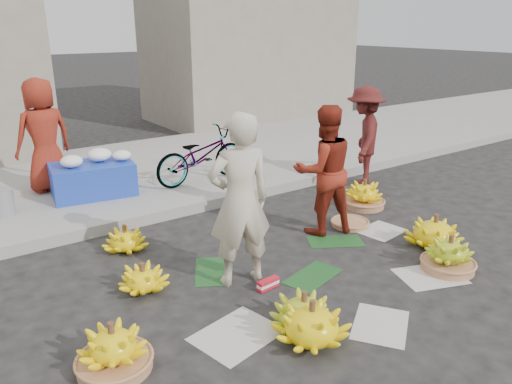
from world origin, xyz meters
TOP-DOWN VIEW (x-y plane):
  - ground at (0.00, 0.00)m, footprint 80.00×80.00m
  - curb at (0.00, 2.20)m, footprint 40.00×0.25m
  - sidewalk at (0.00, 4.30)m, footprint 40.00×4.00m
  - building_right at (4.50, 7.70)m, footprint 5.00×3.00m
  - newspaper_scatter at (0.00, -0.80)m, footprint 3.20×1.80m
  - banana_leaves at (-0.10, 0.20)m, footprint 2.00×1.00m
  - banana_bunch_0 at (-2.30, -0.42)m, footprint 0.57×0.57m
  - banana_bunch_1 at (-0.79, -0.85)m, footprint 0.61×0.61m
  - banana_bunch_2 at (-0.85, -1.03)m, footprint 0.68×0.68m
  - banana_bunch_3 at (1.18, -0.91)m, footprint 0.56×0.56m
  - banana_bunch_4 at (1.54, -0.46)m, footprint 0.80×0.80m
  - banana_bunch_5 at (1.87, 0.95)m, footprint 0.58×0.58m
  - banana_bunch_6 at (-1.65, 0.55)m, footprint 0.59×0.59m
  - banana_bunch_7 at (-1.44, 1.53)m, footprint 0.49×0.49m
  - basket_spare at (1.21, 0.56)m, footprint 0.49×0.49m
  - incense_stack at (-0.63, -0.13)m, footprint 0.24×0.10m
  - vendor_cream at (-0.77, 0.15)m, footprint 0.72×0.56m
  - vendor_red at (0.78, 0.64)m, footprint 0.92×0.80m
  - man_striped at (2.57, 1.66)m, footprint 1.15×1.13m
  - flower_table at (-1.20, 3.33)m, footprint 1.21×0.85m
  - grey_bucket at (-2.44, 3.22)m, footprint 0.30×0.30m
  - flower_vendor at (-1.67, 3.95)m, footprint 0.89×0.67m
  - bicycle at (0.40, 3.00)m, footprint 0.68×1.64m

SIDE VIEW (x-z plane):
  - ground at x=0.00m, z-range 0.00..0.00m
  - newspaper_scatter at x=0.00m, z-range 0.00..0.01m
  - banana_leaves at x=-0.10m, z-range 0.00..0.01m
  - basket_spare at x=1.21m, z-range 0.00..0.05m
  - incense_stack at x=-0.63m, z-range 0.01..0.10m
  - sidewalk at x=0.00m, z-range 0.00..0.12m
  - curb at x=0.00m, z-range 0.00..0.15m
  - banana_bunch_6 at x=-1.65m, z-range -0.02..0.27m
  - banana_bunch_7 at x=-1.44m, z-range -0.02..0.29m
  - banana_bunch_1 at x=-0.79m, z-range -0.02..0.34m
  - banana_bunch_3 at x=1.18m, z-range -0.03..0.36m
  - banana_bunch_0 at x=-2.30m, z-range -0.03..0.37m
  - banana_bunch_2 at x=-0.85m, z-range -0.02..0.36m
  - banana_bunch_5 at x=1.87m, z-range -0.03..0.38m
  - banana_bunch_4 at x=1.54m, z-range -0.02..0.38m
  - grey_bucket at x=-2.44m, z-range 0.12..0.46m
  - flower_table at x=-1.20m, z-range 0.06..0.72m
  - bicycle at x=0.40m, z-range 0.12..0.96m
  - man_striped at x=2.57m, z-range 0.00..1.59m
  - vendor_red at x=0.78m, z-range 0.00..1.60m
  - vendor_cream at x=-0.77m, z-range 0.00..1.74m
  - flower_vendor at x=-1.67m, z-range 0.12..1.77m
  - building_right at x=4.50m, z-range 0.00..5.00m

